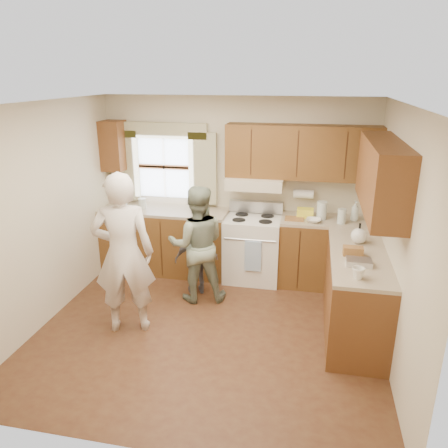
% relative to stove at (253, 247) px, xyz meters
% --- Properties ---
extents(room, '(3.80, 3.80, 3.80)m').
position_rel_stove_xyz_m(room, '(-0.30, -1.44, 0.78)').
color(room, '#442215').
rests_on(room, ground).
extents(kitchen_fixtures, '(3.80, 2.25, 2.15)m').
position_rel_stove_xyz_m(kitchen_fixtures, '(0.31, -0.36, 0.37)').
color(kitchen_fixtures, '#4A2A0F').
rests_on(kitchen_fixtures, ground).
extents(stove, '(0.76, 0.67, 1.07)m').
position_rel_stove_xyz_m(stove, '(0.00, 0.00, 0.00)').
color(stove, silver).
rests_on(stove, ground).
extents(woman_left, '(0.77, 0.62, 1.83)m').
position_rel_stove_xyz_m(woman_left, '(-1.21, -1.57, 0.45)').
color(woman_left, beige).
rests_on(woman_left, ground).
extents(woman_right, '(0.86, 0.75, 1.50)m').
position_rel_stove_xyz_m(woman_right, '(-0.60, -0.74, 0.29)').
color(woman_right, '#2B412E').
rests_on(woman_right, ground).
extents(child, '(0.61, 0.42, 0.96)m').
position_rel_stove_xyz_m(child, '(-0.66, -0.59, 0.02)').
color(child, slate).
rests_on(child, ground).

